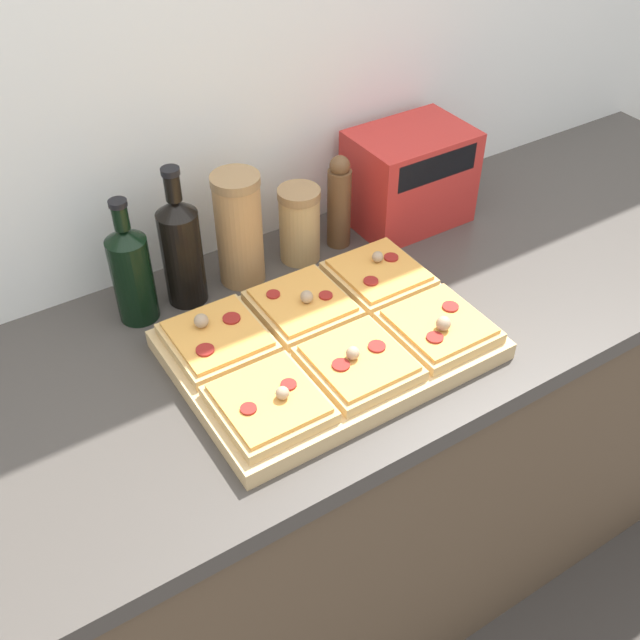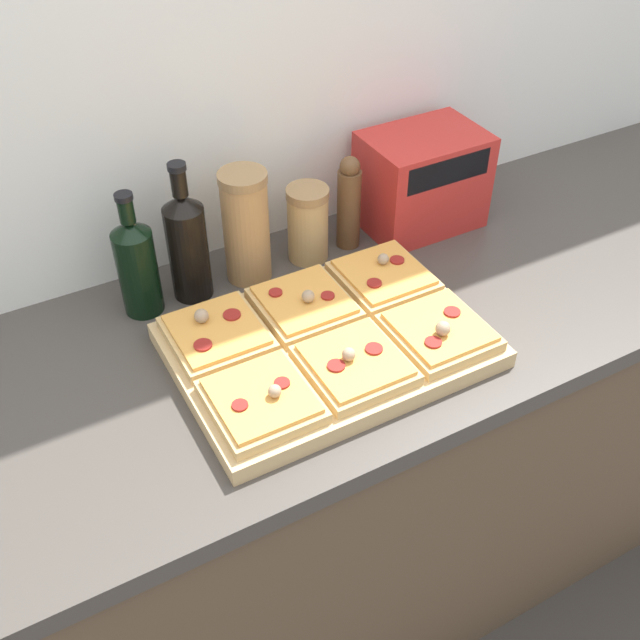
% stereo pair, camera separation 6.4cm
% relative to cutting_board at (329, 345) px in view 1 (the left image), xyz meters
% --- Properties ---
extents(wall_back, '(6.00, 0.06, 2.50)m').
position_rel_cutting_board_xyz_m(wall_back, '(-0.08, 0.43, 0.30)').
color(wall_back, silver).
rests_on(wall_back, ground_plane).
extents(kitchen_counter, '(2.63, 0.67, 0.93)m').
position_rel_cutting_board_xyz_m(kitchen_counter, '(-0.08, 0.07, -0.48)').
color(kitchen_counter, brown).
rests_on(kitchen_counter, ground_plane).
extents(cutting_board, '(0.54, 0.38, 0.03)m').
position_rel_cutting_board_xyz_m(cutting_board, '(0.00, 0.00, 0.00)').
color(cutting_board, tan).
rests_on(cutting_board, kitchen_counter).
extents(pizza_slice_back_left, '(0.16, 0.17, 0.05)m').
position_rel_cutting_board_xyz_m(pizza_slice_back_left, '(-0.17, 0.09, 0.03)').
color(pizza_slice_back_left, tan).
rests_on(pizza_slice_back_left, cutting_board).
extents(pizza_slice_back_center, '(0.16, 0.17, 0.05)m').
position_rel_cutting_board_xyz_m(pizza_slice_back_center, '(0.00, 0.09, 0.03)').
color(pizza_slice_back_center, tan).
rests_on(pizza_slice_back_center, cutting_board).
extents(pizza_slice_back_right, '(0.16, 0.17, 0.05)m').
position_rel_cutting_board_xyz_m(pizza_slice_back_right, '(0.17, 0.09, 0.03)').
color(pizza_slice_back_right, tan).
rests_on(pizza_slice_back_right, cutting_board).
extents(pizza_slice_front_left, '(0.16, 0.17, 0.05)m').
position_rel_cutting_board_xyz_m(pizza_slice_front_left, '(-0.17, -0.09, 0.03)').
color(pizza_slice_front_left, tan).
rests_on(pizza_slice_front_left, cutting_board).
extents(pizza_slice_front_center, '(0.16, 0.17, 0.05)m').
position_rel_cutting_board_xyz_m(pizza_slice_front_center, '(-0.00, -0.09, 0.03)').
color(pizza_slice_front_center, tan).
rests_on(pizza_slice_front_center, cutting_board).
extents(pizza_slice_front_right, '(0.16, 0.17, 0.05)m').
position_rel_cutting_board_xyz_m(pizza_slice_front_right, '(0.17, -0.09, 0.03)').
color(pizza_slice_front_right, tan).
rests_on(pizza_slice_front_right, cutting_board).
extents(olive_oil_bottle, '(0.08, 0.08, 0.25)m').
position_rel_cutting_board_xyz_m(olive_oil_bottle, '(-0.25, 0.28, 0.09)').
color(olive_oil_bottle, black).
rests_on(olive_oil_bottle, kitchen_counter).
extents(wine_bottle, '(0.08, 0.08, 0.29)m').
position_rel_cutting_board_xyz_m(wine_bottle, '(-0.15, 0.28, 0.10)').
color(wine_bottle, black).
rests_on(wine_bottle, kitchen_counter).
extents(grain_jar_tall, '(0.09, 0.09, 0.23)m').
position_rel_cutting_board_xyz_m(grain_jar_tall, '(-0.03, 0.28, 0.10)').
color(grain_jar_tall, '#AD7F4C').
rests_on(grain_jar_tall, kitchen_counter).
extents(grain_jar_short, '(0.09, 0.09, 0.16)m').
position_rel_cutting_board_xyz_m(grain_jar_short, '(0.11, 0.28, 0.06)').
color(grain_jar_short, tan).
rests_on(grain_jar_short, kitchen_counter).
extents(pepper_mill, '(0.05, 0.05, 0.21)m').
position_rel_cutting_board_xyz_m(pepper_mill, '(0.21, 0.28, 0.08)').
color(pepper_mill, brown).
rests_on(pepper_mill, kitchen_counter).
extents(toaster_oven, '(0.27, 0.18, 0.21)m').
position_rel_cutting_board_xyz_m(toaster_oven, '(0.39, 0.28, 0.09)').
color(toaster_oven, red).
rests_on(toaster_oven, kitchen_counter).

